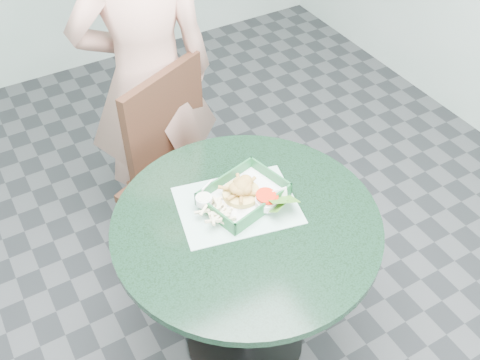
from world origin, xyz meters
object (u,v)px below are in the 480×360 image
dining_chair (180,164)px  sauce_ramekin (202,197)px  cafe_table (246,256)px  diner_person (146,63)px  crab_sandwich (242,192)px  food_basket (244,201)px

dining_chair → sauce_ramekin: size_ratio=16.58×
cafe_table → dining_chair: dining_chair is taller
diner_person → cafe_table: bearing=100.3°
cafe_table → sauce_ramekin: sauce_ramekin is taller
cafe_table → crab_sandwich: size_ratio=7.02×
diner_person → crab_sandwich: 0.79m
sauce_ramekin → dining_chair: bearing=76.1°
dining_chair → crab_sandwich: (0.01, -0.52, 0.27)m
diner_person → food_basket: bearing=102.9°
diner_person → crab_sandwich: diner_person is taller
dining_chair → sauce_ramekin: dining_chair is taller
crab_sandwich → sauce_ramekin: size_ratio=2.35×
diner_person → food_basket: size_ratio=6.56×
food_basket → diner_person: bearing=91.1°
food_basket → crab_sandwich: crab_sandwich is taller
dining_chair → food_basket: size_ratio=3.36×
diner_person → food_basket: diner_person is taller
sauce_ramekin → crab_sandwich: bearing=-21.1°
dining_chair → diner_person: bearing=66.8°
food_basket → sauce_ramekin: bearing=154.2°
diner_person → sauce_ramekin: bearing=93.0°
diner_person → food_basket: (0.02, -0.80, -0.14)m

